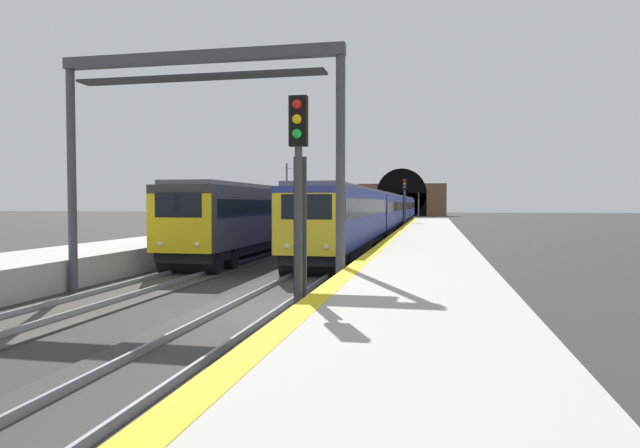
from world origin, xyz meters
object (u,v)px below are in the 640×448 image
at_px(train_adjacent_platform, 303,212).
at_px(railway_signal_far, 419,203).
at_px(train_main_approaching, 389,210).
at_px(railway_signal_near, 299,193).
at_px(overhead_signal_gantry, 199,112).
at_px(railway_signal_mid, 405,200).
at_px(catenary_mast_near, 287,195).

relative_size(train_adjacent_platform, railway_signal_far, 8.62).
distance_m(train_main_approaching, train_adjacent_platform, 18.86).
bearing_deg(railway_signal_near, overhead_signal_gantry, -138.36).
bearing_deg(railway_signal_far, train_adjacent_platform, -6.23).
bearing_deg(train_adjacent_platform, overhead_signal_gantry, 5.89).
bearing_deg(railway_signal_far, train_main_approaching, -2.41).
height_order(railway_signal_near, overhead_signal_gantry, overhead_signal_gantry).
xyz_separation_m(railway_signal_mid, catenary_mast_near, (7.41, 13.66, 0.63)).
height_order(railway_signal_near, catenary_mast_near, catenary_mast_near).
distance_m(train_adjacent_platform, railway_signal_mid, 14.98).
height_order(overhead_signal_gantry, catenary_mast_near, overhead_signal_gantry).
height_order(train_main_approaching, railway_signal_far, railway_signal_far).
relative_size(railway_signal_mid, railway_signal_far, 1.07).
xyz_separation_m(train_main_approaching, overhead_signal_gantry, (-43.06, 2.50, 3.60)).
relative_size(train_main_approaching, railway_signal_near, 15.11).
xyz_separation_m(train_adjacent_platform, railway_signal_mid, (13.27, -6.90, 0.97)).
relative_size(railway_signal_near, railway_signal_far, 1.05).
bearing_deg(railway_signal_mid, railway_signal_near, 0.00).
height_order(train_main_approaching, overhead_signal_gantry, overhead_signal_gantry).
distance_m(overhead_signal_gantry, catenary_mast_near, 46.53).
bearing_deg(train_main_approaching, train_adjacent_platform, -15.53).
relative_size(train_main_approaching, catenary_mast_near, 10.52).
bearing_deg(train_adjacent_platform, catenary_mast_near, -161.73).
bearing_deg(railway_signal_near, railway_signal_mid, -180.00).
distance_m(train_adjacent_platform, railway_signal_far, 63.57).
bearing_deg(train_main_approaching, railway_signal_far, 177.46).
xyz_separation_m(railway_signal_near, overhead_signal_gantry, (4.94, 4.39, 2.63)).
bearing_deg(railway_signal_mid, overhead_signal_gantry, -6.57).
distance_m(train_main_approaching, railway_signal_far, 45.05).
bearing_deg(railway_signal_far, overhead_signal_gantry, -2.86).
height_order(train_main_approaching, catenary_mast_near, catenary_mast_near).
distance_m(train_adjacent_platform, overhead_signal_gantry, 25.25).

